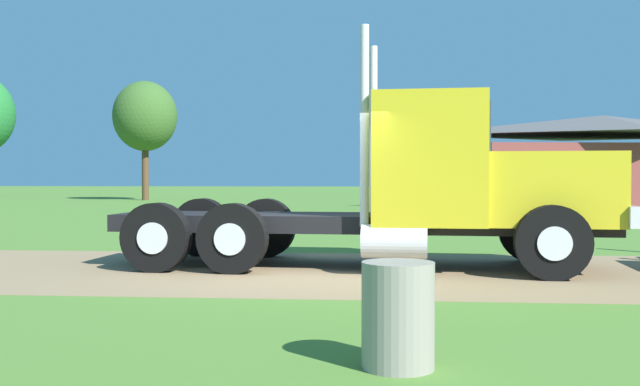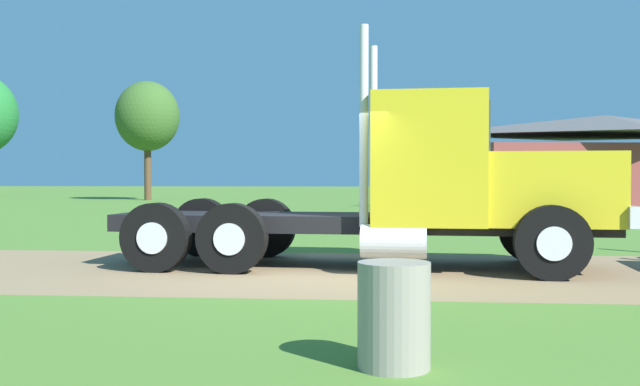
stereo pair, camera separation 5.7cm
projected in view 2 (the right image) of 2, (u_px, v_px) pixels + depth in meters
ground_plane at (308, 271)px, 11.61m from camera, size 200.00×200.00×0.00m
dirt_track at (308, 271)px, 11.61m from camera, size 120.00×5.38×0.01m
truck_foreground_white at (432, 188)px, 11.95m from camera, size 8.43×3.09×3.86m
steel_barrel at (394, 315)px, 5.71m from camera, size 0.58×0.58×0.84m
shed_building at (605, 163)px, 35.32m from camera, size 14.63×9.15×4.51m
tree_mid at (147, 117)px, 46.59m from camera, size 4.09×4.09×7.67m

